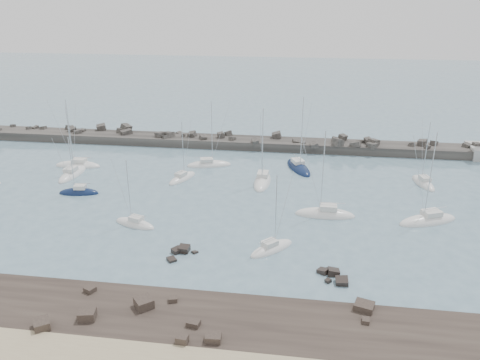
% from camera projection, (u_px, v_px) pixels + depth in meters
% --- Properties ---
extents(ground, '(400.00, 400.00, 0.00)m').
position_uv_depth(ground, '(227.00, 227.00, 66.21)').
color(ground, slate).
rests_on(ground, ground).
extents(rock_shelf, '(140.00, 12.21, 1.94)m').
position_uv_depth(rock_shelf, '(188.00, 328.00, 45.98)').
color(rock_shelf, black).
rests_on(rock_shelf, ground).
extents(rock_cluster_near, '(3.67, 3.88, 1.36)m').
position_uv_depth(rock_cluster_near, '(180.00, 253.00, 59.39)').
color(rock_cluster_near, black).
rests_on(rock_cluster_near, ground).
extents(rock_cluster_far, '(3.64, 3.66, 1.47)m').
position_uv_depth(rock_cluster_far, '(333.00, 276.00, 54.39)').
color(rock_cluster_far, black).
rests_on(rock_cluster_far, ground).
extents(breakwater, '(115.00, 7.42, 5.19)m').
position_uv_depth(breakwater, '(223.00, 144.00, 102.08)').
color(breakwater, '#302D2A').
rests_on(breakwater, ground).
extents(sailboat_1, '(3.03, 8.84, 13.84)m').
position_uv_depth(sailboat_1, '(73.00, 175.00, 85.30)').
color(sailboat_1, white).
rests_on(sailboat_1, ground).
extents(sailboat_2, '(6.76, 2.82, 10.62)m').
position_uv_depth(sailboat_2, '(79.00, 193.00, 77.35)').
color(sailboat_2, '#0F1D40').
rests_on(sailboat_2, ground).
extents(sailboat_3, '(4.74, 7.40, 11.30)m').
position_uv_depth(sailboat_3, '(182.00, 179.00, 83.42)').
color(sailboat_3, white).
rests_on(sailboat_3, ground).
extents(sailboat_4, '(8.98, 4.84, 13.48)m').
position_uv_depth(sailboat_4, '(209.00, 165.00, 90.07)').
color(sailboat_4, white).
rests_on(sailboat_4, ground).
extents(sailboat_5, '(6.93, 4.00, 10.60)m').
position_uv_depth(sailboat_5, '(135.00, 224.00, 66.73)').
color(sailboat_5, white).
rests_on(sailboat_5, ground).
extents(sailboat_6, '(3.07, 9.21, 14.53)m').
position_uv_depth(sailboat_6, '(262.00, 182.00, 81.90)').
color(sailboat_6, white).
rests_on(sailboat_6, ground).
extents(sailboat_7, '(6.35, 6.47, 11.03)m').
position_uv_depth(sailboat_7, '(271.00, 249.00, 60.19)').
color(sailboat_7, white).
rests_on(sailboat_7, ground).
extents(sailboat_8, '(6.37, 9.89, 14.92)m').
position_uv_depth(sailboat_8, '(298.00, 168.00, 88.52)').
color(sailboat_8, '#0F1D40').
rests_on(sailboat_8, ground).
extents(sailboat_9, '(8.90, 2.79, 14.15)m').
position_uv_depth(sailboat_9, '(325.00, 215.00, 69.58)').
color(sailboat_9, white).
rests_on(sailboat_9, ground).
extents(sailboat_10, '(3.98, 7.72, 11.82)m').
position_uv_depth(sailboat_10, '(423.00, 183.00, 81.26)').
color(sailboat_10, white).
rests_on(sailboat_10, ground).
extents(sailboat_11, '(9.59, 6.31, 14.58)m').
position_uv_depth(sailboat_11, '(428.00, 221.00, 67.64)').
color(sailboat_11, white).
rests_on(sailboat_11, ground).
extents(sailboat_13, '(8.95, 3.09, 13.93)m').
position_uv_depth(sailboat_13, '(78.00, 166.00, 89.74)').
color(sailboat_13, white).
rests_on(sailboat_13, ground).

